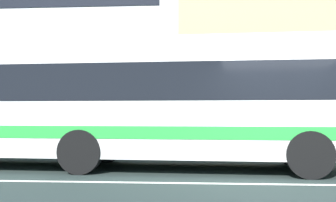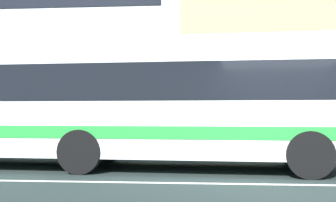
{
  "view_description": "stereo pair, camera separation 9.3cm",
  "coord_description": "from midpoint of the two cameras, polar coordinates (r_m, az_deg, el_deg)",
  "views": [
    {
      "loc": [
        -1.74,
        -7.91,
        1.36
      ],
      "look_at": [
        -2.44,
        1.61,
        1.66
      ],
      "focal_mm": 43.19,
      "sensor_mm": 36.0,
      "label": 1
    },
    {
      "loc": [
        -1.65,
        -7.91,
        1.36
      ],
      "look_at": [
        -2.44,
        1.61,
        1.66
      ],
      "focal_mm": 43.19,
      "sensor_mm": 36.0,
      "label": 2
    }
  ],
  "objects": [
    {
      "name": "transit_bus",
      "position": [
        10.2,
        -6.93,
        0.23
      ],
      "size": [
        10.78,
        3.06,
        3.11
      ],
      "color": "silver",
      "rests_on": "ground_plane"
    },
    {
      "name": "ground_plane",
      "position": [
        8.2,
        16.37,
        -11.24
      ],
      "size": [
        160.0,
        160.0,
        0.0
      ],
      "primitive_type": "plane",
      "color": "#293633"
    },
    {
      "name": "hedge_row_far",
      "position": [
        13.52,
        12.49,
        -5.16
      ],
      "size": [
        23.05,
        1.1,
        1.1
      ],
      "primitive_type": "cube",
      "color": "#32591E",
      "rests_on": "ground_plane"
    },
    {
      "name": "lane_centre_line",
      "position": [
        8.2,
        16.37,
        -11.22
      ],
      "size": [
        60.0,
        0.16,
        0.01
      ],
      "primitive_type": "cube",
      "color": "silver",
      "rests_on": "ground_plane"
    }
  ]
}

